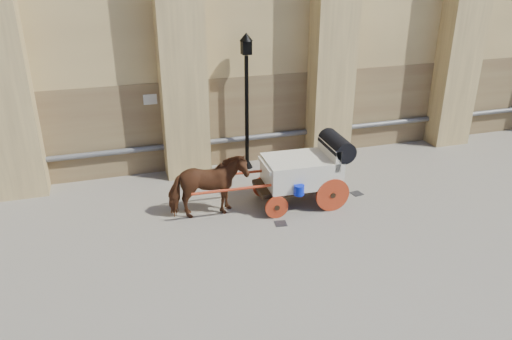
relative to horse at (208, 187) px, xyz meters
name	(u,v)px	position (x,y,z in m)	size (l,w,h in m)	color
ground	(247,220)	(0.96, -0.54, -0.89)	(90.00, 90.00, 0.00)	slate
horse	(208,187)	(0.00, 0.00, 0.00)	(2.12, 0.96, 1.79)	#5A2D16
carriage	(306,169)	(2.86, -0.04, 0.18)	(4.61, 1.65, 2.00)	black
street_lamp	(247,99)	(1.96, 2.94, 1.50)	(0.42, 0.42, 4.48)	black
drain_grate_near	(281,223)	(1.75, -1.01, -0.89)	(0.32, 0.32, 0.01)	black
drain_grate_far	(357,193)	(4.58, 0.01, -0.89)	(0.32, 0.32, 0.01)	black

